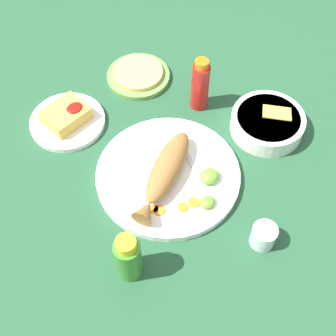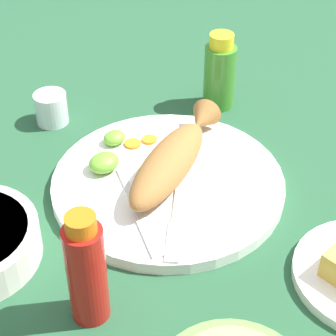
{
  "view_description": "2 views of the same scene",
  "coord_description": "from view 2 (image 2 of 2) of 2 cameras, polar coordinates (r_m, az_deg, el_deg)",
  "views": [
    {
      "loc": [
        -0.44,
        -0.43,
        0.92
      ],
      "look_at": [
        0.0,
        0.0,
        0.04
      ],
      "focal_mm": 50.0,
      "sensor_mm": 36.0,
      "label": 1
    },
    {
      "loc": [
        0.47,
        0.49,
        0.58
      ],
      "look_at": [
        0.0,
        0.0,
        0.04
      ],
      "focal_mm": 65.0,
      "sensor_mm": 36.0,
      "label": 2
    }
  ],
  "objects": [
    {
      "name": "lime_wedge_side",
      "position": [
        0.89,
        -6.03,
        0.51
      ],
      "size": [
        0.05,
        0.04,
        0.03
      ],
      "primitive_type": "ellipsoid",
      "color": "#6BB233",
      "rests_on": "main_plate"
    },
    {
      "name": "carrot_slice_near",
      "position": [
        0.96,
        2.1,
        2.75
      ],
      "size": [
        0.02,
        0.02,
        0.0
      ],
      "primitive_type": "cylinder",
      "color": "orange",
      "rests_on": "main_plate"
    },
    {
      "name": "fried_fish",
      "position": [
        0.87,
        0.45,
        0.95
      ],
      "size": [
        0.26,
        0.15,
        0.05
      ],
      "rotation": [
        0.0,
        0.0,
        0.38
      ],
      "color": "#996633",
      "rests_on": "main_plate"
    },
    {
      "name": "carrot_slice_extra",
      "position": [
        0.95,
        -3.33,
        2.28
      ],
      "size": [
        0.03,
        0.03,
        0.0
      ],
      "primitive_type": "cylinder",
      "color": "orange",
      "rests_on": "main_plate"
    },
    {
      "name": "fork_near",
      "position": [
        0.81,
        0.73,
        -4.77
      ],
      "size": [
        0.15,
        0.13,
        0.0
      ],
      "rotation": [
        0.0,
        0.0,
        7.02
      ],
      "color": "silver",
      "rests_on": "main_plate"
    },
    {
      "name": "carrot_slice_far",
      "position": [
        0.95,
        -1.75,
        2.67
      ],
      "size": [
        0.02,
        0.02,
        0.0
      ],
      "primitive_type": "cylinder",
      "color": "orange",
      "rests_on": "main_plate"
    },
    {
      "name": "hot_sauce_bottle_green",
      "position": [
        1.05,
        4.87,
        8.85
      ],
      "size": [
        0.05,
        0.05,
        0.13
      ],
      "color": "#3D8428",
      "rests_on": "ground_plane"
    },
    {
      "name": "hot_sauce_bottle_red",
      "position": [
        0.68,
        -7.66,
        -9.51
      ],
      "size": [
        0.05,
        0.05,
        0.15
      ],
      "color": "#B21914",
      "rests_on": "ground_plane"
    },
    {
      "name": "main_plate",
      "position": [
        0.89,
        0.0,
        -1.47
      ],
      "size": [
        0.34,
        0.34,
        0.02
      ],
      "primitive_type": "cylinder",
      "color": "white",
      "rests_on": "ground_plane"
    },
    {
      "name": "fork_far",
      "position": [
        0.82,
        -2.6,
        -4.51
      ],
      "size": [
        0.09,
        0.17,
        0.0
      ],
      "rotation": [
        0.0,
        0.0,
        7.43
      ],
      "color": "silver",
      "rests_on": "main_plate"
    },
    {
      "name": "carrot_slice_mid",
      "position": [
        0.96,
        1.39,
        2.88
      ],
      "size": [
        0.03,
        0.03,
        0.0
      ],
      "primitive_type": "cylinder",
      "color": "orange",
      "rests_on": "main_plate"
    },
    {
      "name": "salt_cup",
      "position": [
        1.04,
        -10.87,
        5.37
      ],
      "size": [
        0.05,
        0.05,
        0.05
      ],
      "color": "silver",
      "rests_on": "ground_plane"
    },
    {
      "name": "ground_plane",
      "position": [
        0.89,
        0.0,
        -1.91
      ],
      "size": [
        4.0,
        4.0,
        0.0
      ],
      "primitive_type": "plane",
      "color": "#235133"
    },
    {
      "name": "lime_wedge_main",
      "position": [
        0.95,
        -5.06,
        2.84
      ],
      "size": [
        0.04,
        0.03,
        0.02
      ],
      "primitive_type": "ellipsoid",
      "color": "#6BB233",
      "rests_on": "main_plate"
    }
  ]
}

